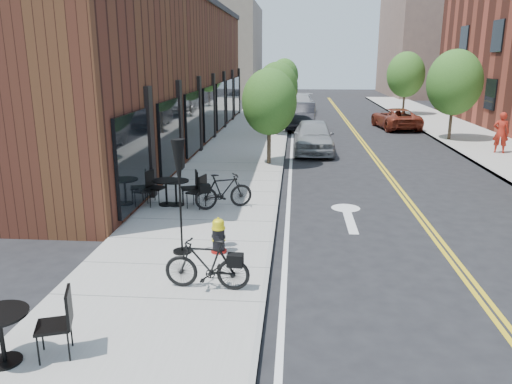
{
  "coord_description": "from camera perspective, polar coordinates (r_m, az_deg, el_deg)",
  "views": [
    {
      "loc": [
        0.47,
        -11.03,
        4.33
      ],
      "look_at": [
        -0.51,
        1.21,
        1.0
      ],
      "focal_mm": 35.0,
      "sensor_mm": 36.0,
      "label": 1
    }
  ],
  "objects": [
    {
      "name": "parked_car_a",
      "position": [
        23.48,
        6.56,
        6.34
      ],
      "size": [
        1.86,
        4.51,
        1.53
      ],
      "primitive_type": "imported",
      "rotation": [
        0.0,
        0.0,
        0.01
      ],
      "color": "gray",
      "rests_on": "ground"
    },
    {
      "name": "bistro_set_a",
      "position": [
        8.09,
        -27.17,
        -13.9
      ],
      "size": [
        1.92,
        1.07,
        1.01
      ],
      "rotation": [
        0.0,
        0.0,
        0.34
      ],
      "color": "black",
      "rests_on": "sidewalk_near"
    },
    {
      "name": "sidewalk_near",
      "position": [
        21.6,
        -2.1,
        3.76
      ],
      "size": [
        4.0,
        70.0,
        0.12
      ],
      "primitive_type": "cube",
      "color": "#9E9B93",
      "rests_on": "ground"
    },
    {
      "name": "parked_car_b",
      "position": [
        31.3,
        5.2,
        8.62
      ],
      "size": [
        1.93,
        4.9,
        1.59
      ],
      "primitive_type": "imported",
      "rotation": [
        0.0,
        0.0,
        -0.05
      ],
      "color": "black",
      "rests_on": "ground"
    },
    {
      "name": "tree_near_c",
      "position": [
        36.09,
        2.92,
        12.3
      ],
      "size": [
        2.1,
        2.1,
        3.67
      ],
      "color": "#382B1E",
      "rests_on": "sidewalk_near"
    },
    {
      "name": "bicycle_right",
      "position": [
        14.28,
        -3.71,
        0.12
      ],
      "size": [
        1.75,
        1.15,
        1.02
      ],
      "primitive_type": "imported",
      "rotation": [
        0.0,
        0.0,
        2.0
      ],
      "color": "black",
      "rests_on": "sidewalk_near"
    },
    {
      "name": "tree_near_b",
      "position": [
        28.1,
        2.42,
        11.87
      ],
      "size": [
        2.3,
        2.3,
        3.98
      ],
      "color": "#382B1E",
      "rests_on": "sidewalk_near"
    },
    {
      "name": "bg_building_left",
      "position": [
        59.64,
        -3.75,
        15.79
      ],
      "size": [
        8.0,
        14.0,
        10.0
      ],
      "primitive_type": "cube",
      "color": "#726656",
      "rests_on": "ground"
    },
    {
      "name": "ground",
      "position": [
        11.86,
        1.99,
        -6.26
      ],
      "size": [
        120.0,
        120.0,
        0.0
      ],
      "primitive_type": "plane",
      "color": "black",
      "rests_on": "ground"
    },
    {
      "name": "patio_umbrella",
      "position": [
        10.79,
        -8.79,
        2.21
      ],
      "size": [
        0.41,
        0.41,
        2.54
      ],
      "color": "black",
      "rests_on": "sidewalk_near"
    },
    {
      "name": "tree_near_a",
      "position": [
        20.13,
        1.52,
        10.25
      ],
      "size": [
        2.2,
        2.2,
        3.81
      ],
      "color": "#382B1E",
      "rests_on": "sidewalk_near"
    },
    {
      "name": "bg_building_right",
      "position": [
        63.0,
        19.61,
        15.86
      ],
      "size": [
        10.0,
        16.0,
        12.0
      ],
      "primitive_type": "cube",
      "color": "brown",
      "rests_on": "ground"
    },
    {
      "name": "parked_car_far",
      "position": [
        32.5,
        15.65,
        8.1
      ],
      "size": [
        2.68,
        4.84,
        1.28
      ],
      "primitive_type": "imported",
      "rotation": [
        0.0,
        0.0,
        3.27
      ],
      "color": "maroon",
      "rests_on": "ground"
    },
    {
      "name": "bicycle_left",
      "position": [
        9.41,
        -5.63,
        -8.23
      ],
      "size": [
        1.65,
        0.56,
        0.97
      ],
      "primitive_type": "imported",
      "rotation": [
        0.0,
        0.0,
        -1.64
      ],
      "color": "black",
      "rests_on": "sidewalk_near"
    },
    {
      "name": "tree_far_c",
      "position": [
        39.89,
        16.74,
        12.73
      ],
      "size": [
        2.8,
        2.8,
        4.62
      ],
      "color": "#382B1E",
      "rests_on": "sidewalk_far"
    },
    {
      "name": "parked_car_c",
      "position": [
        40.23,
        5.09,
        10.01
      ],
      "size": [
        2.35,
        5.24,
        1.49
      ],
      "primitive_type": "imported",
      "rotation": [
        0.0,
        0.0,
        -0.05
      ],
      "color": "#AEAEB2",
      "rests_on": "ground"
    },
    {
      "name": "pedestrian",
      "position": [
        25.17,
        26.21,
        6.12
      ],
      "size": [
        0.79,
        0.66,
        1.84
      ],
      "primitive_type": "imported",
      "rotation": [
        0.0,
        0.0,
        2.75
      ],
      "color": "#A12215",
      "rests_on": "sidewalk_far"
    },
    {
      "name": "tree_far_b",
      "position": [
        28.26,
        21.74,
        11.54
      ],
      "size": [
        2.8,
        2.8,
        4.62
      ],
      "color": "#382B1E",
      "rests_on": "sidewalk_far"
    },
    {
      "name": "bistro_set_c",
      "position": [
        14.73,
        -9.15,
        0.34
      ],
      "size": [
        1.84,
        0.97,
        0.97
      ],
      "rotation": [
        0.0,
        0.0,
        -0.3
      ],
      "color": "black",
      "rests_on": "sidewalk_near"
    },
    {
      "name": "building_near",
      "position": [
        26.0,
        -11.29,
        13.06
      ],
      "size": [
        5.0,
        28.0,
        7.0
      ],
      "primitive_type": "cube",
      "color": "#441F16",
      "rests_on": "ground"
    },
    {
      "name": "fire_hydrant",
      "position": [
        11.12,
        -4.3,
        -5.01
      ],
      "size": [
        0.41,
        0.41,
        0.81
      ],
      "rotation": [
        0.0,
        0.0,
        -0.2
      ],
      "color": "maroon",
      "rests_on": "sidewalk_near"
    },
    {
      "name": "bistro_set_b",
      "position": [
        14.8,
        -10.24,
        0.39
      ],
      "size": [
        1.87,
        0.99,
        0.98
      ],
      "rotation": [
        0.0,
        0.0,
        0.31
      ],
      "color": "black",
      "rests_on": "sidewalk_near"
    },
    {
      "name": "tree_near_d",
      "position": [
        44.07,
        3.25,
        13.15
      ],
      "size": [
        2.4,
        2.4,
        4.11
      ],
      "color": "#382B1E",
      "rests_on": "sidewalk_near"
    }
  ]
}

